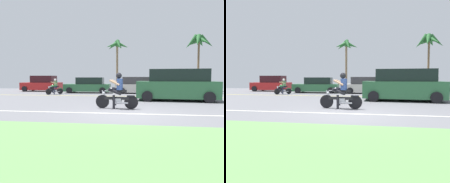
{
  "view_description": "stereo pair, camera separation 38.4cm",
  "coord_description": "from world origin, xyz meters",
  "views": [
    {
      "loc": [
        0.54,
        -8.13,
        1.4
      ],
      "look_at": [
        -1.17,
        4.12,
        0.6
      ],
      "focal_mm": 33.6,
      "sensor_mm": 36.0,
      "label": 1
    },
    {
      "loc": [
        0.92,
        -8.07,
        1.4
      ],
      "look_at": [
        -1.17,
        4.12,
        0.6
      ],
      "focal_mm": 33.6,
      "sensor_mm": 36.0,
      "label": 2
    }
  ],
  "objects": [
    {
      "name": "ground",
      "position": [
        0.0,
        3.0,
        -0.02
      ],
      "size": [
        56.0,
        30.0,
        0.04
      ],
      "primitive_type": "cube",
      "color": "slate"
    },
    {
      "name": "grass_median",
      "position": [
        0.0,
        -4.1,
        0.03
      ],
      "size": [
        56.0,
        3.8,
        0.06
      ],
      "primitive_type": "cube",
      "color": "#5B8C4C",
      "rests_on": "ground"
    },
    {
      "name": "lane_line_near",
      "position": [
        0.0,
        0.01,
        0.0
      ],
      "size": [
        50.4,
        0.12,
        0.01
      ],
      "primitive_type": "cube",
      "color": "silver",
      "rests_on": "ground"
    },
    {
      "name": "lane_line_far",
      "position": [
        0.0,
        7.9,
        0.0
      ],
      "size": [
        50.4,
        0.12,
        0.01
      ],
      "primitive_type": "cube",
      "color": "yellow",
      "rests_on": "ground"
    },
    {
      "name": "motorcyclist",
      "position": [
        -0.55,
        1.34,
        0.69
      ],
      "size": [
        1.97,
        0.64,
        1.64
      ],
      "color": "black",
      "rests_on": "ground"
    },
    {
      "name": "suv_nearby",
      "position": [
        2.73,
        5.29,
        0.94
      ],
      "size": [
        5.06,
        2.49,
        1.94
      ],
      "color": "#2D663D",
      "rests_on": "ground"
    },
    {
      "name": "parked_car_0",
      "position": [
        -9.89,
        12.93,
        0.76
      ],
      "size": [
        4.05,
        2.1,
        1.65
      ],
      "color": "#AD1E1E",
      "rests_on": "ground"
    },
    {
      "name": "parked_car_1",
      "position": [
        -4.43,
        11.26,
        0.69
      ],
      "size": [
        4.35,
        2.15,
        1.46
      ],
      "color": "#2D663D",
      "rests_on": "ground"
    },
    {
      "name": "parked_car_2",
      "position": [
        0.32,
        11.24,
        0.7
      ],
      "size": [
        4.5,
        2.19,
        1.5
      ],
      "color": "beige",
      "rests_on": "ground"
    },
    {
      "name": "parked_car_3",
      "position": [
        5.64,
        12.45,
        0.7
      ],
      "size": [
        3.91,
        2.19,
        1.49
      ],
      "color": "beige",
      "rests_on": "ground"
    },
    {
      "name": "palm_tree_0",
      "position": [
        6.58,
        15.46,
        5.1
      ],
      "size": [
        3.1,
        3.15,
        6.07
      ],
      "color": "brown",
      "rests_on": "ground"
    },
    {
      "name": "palm_tree_1",
      "position": [
        -2.14,
        15.2,
        4.68
      ],
      "size": [
        2.58,
        2.56,
        5.62
      ],
      "color": "#846B4C",
      "rests_on": "ground"
    },
    {
      "name": "motorcyclist_distant",
      "position": [
        -6.86,
        9.07,
        0.57
      ],
      "size": [
        1.08,
        1.3,
        1.35
      ],
      "color": "black",
      "rests_on": "ground"
    }
  ]
}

